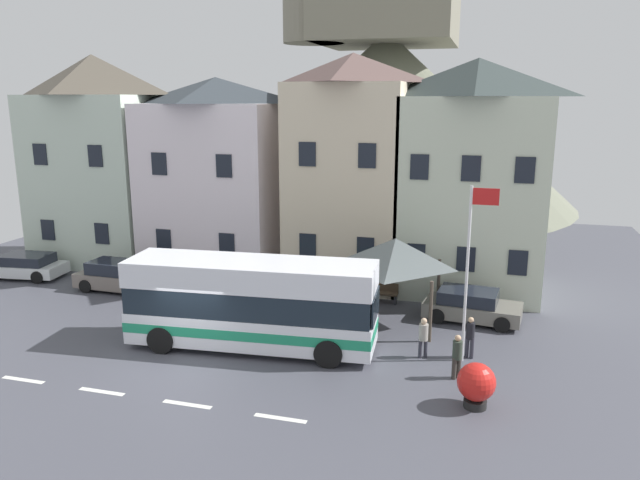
{
  "coord_description": "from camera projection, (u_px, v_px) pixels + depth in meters",
  "views": [
    {
      "loc": [
        9.95,
        -17.38,
        9.05
      ],
      "look_at": [
        3.53,
        5.19,
        3.55
      ],
      "focal_mm": 33.92,
      "sensor_mm": 36.0,
      "label": 1
    }
  ],
  "objects": [
    {
      "name": "parked_car_01",
      "position": [
        471.0,
        306.0,
        25.15
      ],
      "size": [
        4.09,
        2.3,
        1.31
      ],
      "rotation": [
        0.0,
        0.0,
        -0.11
      ],
      "color": "slate",
      "rests_on": "ground_plane"
    },
    {
      "name": "parked_car_00",
      "position": [
        24.0,
        266.0,
        31.24
      ],
      "size": [
        4.32,
        2.35,
        1.23
      ],
      "rotation": [
        0.0,
        0.0,
        3.26
      ],
      "color": "silver",
      "rests_on": "ground_plane"
    },
    {
      "name": "flagpole",
      "position": [
        470.0,
        261.0,
        20.56
      ],
      "size": [
        0.95,
        0.1,
        6.24
      ],
      "color": "silver",
      "rests_on": "ground_plane"
    },
    {
      "name": "pedestrian_01",
      "position": [
        423.0,
        335.0,
        21.45
      ],
      "size": [
        0.33,
        0.33,
        1.5
      ],
      "color": "#2D2D38",
      "rests_on": "ground_plane"
    },
    {
      "name": "bus_shelter",
      "position": [
        395.0,
        253.0,
        24.39
      ],
      "size": [
        3.6,
        3.6,
        3.58
      ],
      "color": "#473D33",
      "rests_on": "ground_plane"
    },
    {
      "name": "hilltop_castle",
      "position": [
        384.0,
        112.0,
        52.25
      ],
      "size": [
        32.53,
        32.53,
        22.93
      ],
      "color": "slate",
      "rests_on": "ground_plane"
    },
    {
      "name": "pedestrian_00",
      "position": [
        457.0,
        355.0,
        19.85
      ],
      "size": [
        0.32,
        0.32,
        1.53
      ],
      "color": "#38332D",
      "rests_on": "ground_plane"
    },
    {
      "name": "parked_car_02",
      "position": [
        120.0,
        276.0,
        29.12
      ],
      "size": [
        4.39,
        1.94,
        1.43
      ],
      "rotation": [
        0.0,
        0.0,
        -0.02
      ],
      "color": "slate",
      "rests_on": "ground_plane"
    },
    {
      "name": "townhouse_00",
      "position": [
        100.0,
        161.0,
        33.48
      ],
      "size": [
        6.65,
        5.25,
        11.36
      ],
      "color": "silver",
      "rests_on": "ground_plane"
    },
    {
      "name": "townhouse_03",
      "position": [
        472.0,
        178.0,
        28.37
      ],
      "size": [
        6.52,
        5.66,
        10.85
      ],
      "color": "beige",
      "rests_on": "ground_plane"
    },
    {
      "name": "harbour_buoy",
      "position": [
        476.0,
        383.0,
        17.99
      ],
      "size": [
        1.15,
        1.15,
        1.4
      ],
      "color": "black",
      "rests_on": "ground_plane"
    },
    {
      "name": "townhouse_01",
      "position": [
        219.0,
        175.0,
        32.16
      ],
      "size": [
        6.91,
        6.1,
        10.13
      ],
      "color": "white",
      "rests_on": "ground_plane"
    },
    {
      "name": "public_bench",
      "position": [
        382.0,
        292.0,
        27.44
      ],
      "size": [
        1.48,
        0.48,
        0.87
      ],
      "color": "#473828",
      "rests_on": "ground_plane"
    },
    {
      "name": "ground_plane",
      "position": [
        182.0,
        366.0,
        21.0
      ],
      "size": [
        40.0,
        60.0,
        0.07
      ],
      "color": "#484953"
    },
    {
      "name": "pedestrian_03",
      "position": [
        368.0,
        318.0,
        23.03
      ],
      "size": [
        0.32,
        0.32,
        1.57
      ],
      "color": "#38332D",
      "rests_on": "ground_plane"
    },
    {
      "name": "pedestrian_02",
      "position": [
        470.0,
        336.0,
        21.45
      ],
      "size": [
        0.32,
        0.3,
        1.53
      ],
      "color": "#2D2D38",
      "rests_on": "ground_plane"
    },
    {
      "name": "townhouse_02",
      "position": [
        352.0,
        169.0,
        30.16
      ],
      "size": [
        5.53,
        6.22,
        11.2
      ],
      "color": "beige",
      "rests_on": "ground_plane"
    },
    {
      "name": "transit_bus",
      "position": [
        252.0,
        305.0,
        22.19
      ],
      "size": [
        9.32,
        3.17,
        3.32
      ],
      "rotation": [
        0.0,
        0.0,
        0.08
      ],
      "color": "white",
      "rests_on": "ground_plane"
    }
  ]
}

